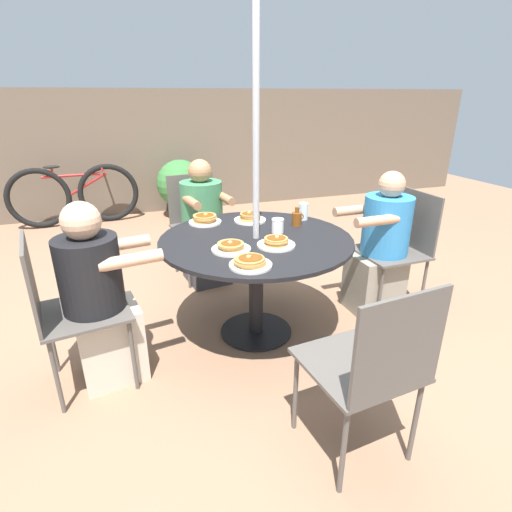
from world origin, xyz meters
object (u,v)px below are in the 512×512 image
object	(u,v)px
patio_table	(256,254)
syrup_bottle	(297,218)
pancake_plate_b	(231,247)
patio_chair_east	(197,219)
diner_east	(204,229)
pancake_plate_e	(250,263)
drinking_glass_a	(303,211)
pancake_plate_d	(276,243)
patio_chair_west	(373,364)
patio_chair_north	(401,243)
patio_chair_south	(64,305)
diner_south	(100,303)
potted_shrub	(181,186)
pancake_plate_a	(250,218)
pancake_plate_c	(205,219)
bicycle	(75,195)
coffee_cup	(278,226)
diner_north	(380,251)

from	to	relation	value
patio_table	syrup_bottle	xyz separation A→B (m)	(0.37, 0.16, 0.17)
pancake_plate_b	patio_chair_east	bearing A→B (deg)	88.07
patio_table	diner_east	xyz separation A→B (m)	(-0.15, 1.00, -0.12)
pancake_plate_e	drinking_glass_a	distance (m)	0.97
pancake_plate_d	patio_chair_west	bearing A→B (deg)	-87.15
patio_chair_west	pancake_plate_b	world-z (taller)	patio_chair_west
diner_east	drinking_glass_a	xyz separation A→B (m)	(0.62, -0.73, 0.29)
patio_chair_north	diner_east	size ratio (longest dim) A/B	0.85
pancake_plate_d	pancake_plate_b	bearing A→B (deg)	175.85
pancake_plate_e	patio_chair_west	bearing A→B (deg)	-68.13
patio_chair_south	patio_chair_north	bearing A→B (deg)	85.76
diner_south	drinking_glass_a	size ratio (longest dim) A/B	8.60
patio_chair_south	pancake_plate_d	distance (m)	1.27
potted_shrub	pancake_plate_a	bearing A→B (deg)	-88.08
diner_east	pancake_plate_c	size ratio (longest dim) A/B	4.60
syrup_bottle	drinking_glass_a	world-z (taller)	syrup_bottle
bicycle	coffee_cup	bearing A→B (deg)	-66.63
patio_chair_south	pancake_plate_e	distance (m)	1.04
pancake_plate_a	pancake_plate_e	distance (m)	0.85
patio_chair_south	diner_south	size ratio (longest dim) A/B	0.85
pancake_plate_b	pancake_plate_d	distance (m)	0.29
diner_north	pancake_plate_d	distance (m)	1.00
pancake_plate_a	pancake_plate_b	world-z (taller)	pancake_plate_a
patio_chair_north	bicycle	world-z (taller)	patio_chair_north
pancake_plate_a	potted_shrub	distance (m)	2.80
patio_table	patio_chair_east	size ratio (longest dim) A/B	1.38
patio_table	diner_east	size ratio (longest dim) A/B	1.16
patio_chair_west	pancake_plate_c	size ratio (longest dim) A/B	3.88
diner_east	pancake_plate_b	bearing A→B (deg)	78.19
pancake_plate_b	pancake_plate_d	xyz separation A→B (m)	(0.29, -0.02, 0.00)
coffee_cup	diner_east	bearing A→B (deg)	108.69
pancake_plate_a	syrup_bottle	distance (m)	0.36
diner_south	patio_chair_west	size ratio (longest dim) A/B	1.18
coffee_cup	patio_chair_south	bearing A→B (deg)	-169.52
patio_chair_east	diner_east	size ratio (longest dim) A/B	0.85
diner_south	patio_chair_north	bearing A→B (deg)	85.41
syrup_bottle	drinking_glass_a	bearing A→B (deg)	47.49
patio_chair_south	pancake_plate_b	bearing A→B (deg)	82.28
patio_chair_north	bicycle	xyz separation A→B (m)	(-2.58, 3.22, -0.15)
pancake_plate_d	patio_table	bearing A→B (deg)	109.88
patio_chair_south	pancake_plate_e	xyz separation A→B (m)	(1.00, -0.24, 0.21)
diner_north	pancake_plate_a	world-z (taller)	diner_north
patio_chair_south	potted_shrub	xyz separation A→B (m)	(1.17, 3.35, -0.11)
patio_chair_east	patio_table	bearing A→B (deg)	90.00
pancake_plate_b	pancake_plate_e	world-z (taller)	pancake_plate_e
pancake_plate_b	drinking_glass_a	size ratio (longest dim) A/B	1.87
patio_chair_south	coffee_cup	size ratio (longest dim) A/B	9.52
pancake_plate_a	diner_north	bearing A→B (deg)	-20.70
drinking_glass_a	bicycle	distance (m)	3.52
patio_table	pancake_plate_a	distance (m)	0.40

